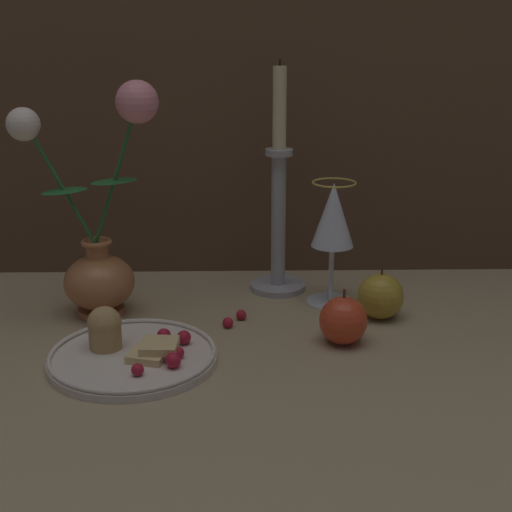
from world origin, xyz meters
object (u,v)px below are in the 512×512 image
at_px(wine_glass, 333,220).
at_px(apple_beside_vase, 343,320).
at_px(plate_with_pastries, 130,351).
at_px(candlestick, 278,215).
at_px(vase, 99,241).
at_px(apple_near_glass, 380,296).

xyz_separation_m(wine_glass, apple_beside_vase, (-0.00, -0.15, -0.10)).
height_order(plate_with_pastries, candlestick, candlestick).
distance_m(plate_with_pastries, candlestick, 0.35).
bearing_deg(wine_glass, candlestick, 143.40).
distance_m(wine_glass, candlestick, 0.10).
bearing_deg(vase, wine_glass, 6.76).
height_order(vase, wine_glass, vase).
bearing_deg(apple_near_glass, apple_beside_vase, -127.85).
xyz_separation_m(vase, candlestick, (0.27, 0.10, 0.01)).
relative_size(plate_with_pastries, apple_near_glass, 2.72).
bearing_deg(candlestick, apple_beside_vase, -69.49).
xyz_separation_m(candlestick, apple_beside_vase, (0.08, -0.21, -0.09)).
bearing_deg(candlestick, vase, -159.40).
bearing_deg(apple_near_glass, candlestick, 139.73).
bearing_deg(apple_beside_vase, wine_glass, 89.50).
distance_m(vase, wine_glass, 0.35).
height_order(wine_glass, candlestick, candlestick).
height_order(candlestick, apple_near_glass, candlestick).
height_order(vase, plate_with_pastries, vase).
bearing_deg(plate_with_pastries, candlestick, 51.78).
relative_size(plate_with_pastries, apple_beside_vase, 2.80).
distance_m(vase, candlestick, 0.29).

